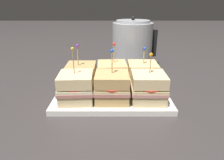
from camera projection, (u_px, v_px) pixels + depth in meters
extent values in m
plane|color=#383333|center=(112.00, 97.00, 0.70)|extent=(6.00, 6.00, 0.00)
cube|color=white|center=(112.00, 96.00, 0.70)|extent=(0.38, 0.25, 0.01)
cube|color=white|center=(112.00, 94.00, 0.70)|extent=(0.38, 0.25, 0.01)
cube|color=beige|center=(77.00, 95.00, 0.64)|extent=(0.11, 0.11, 0.03)
cube|color=tan|center=(76.00, 89.00, 0.63)|extent=(0.11, 0.11, 0.01)
cube|color=beige|center=(76.00, 87.00, 0.63)|extent=(0.11, 0.11, 0.01)
cylinder|color=red|center=(75.00, 87.00, 0.61)|extent=(0.07, 0.07, 0.00)
cube|color=beige|center=(76.00, 79.00, 0.62)|extent=(0.11, 0.11, 0.03)
cylinder|color=tan|center=(73.00, 63.00, 0.60)|extent=(0.00, 0.01, 0.09)
sphere|color=yellow|center=(72.00, 49.00, 0.58)|extent=(0.01, 0.01, 0.01)
cube|color=tan|center=(112.00, 95.00, 0.64)|extent=(0.10, 0.10, 0.03)
cube|color=tan|center=(112.00, 89.00, 0.63)|extent=(0.11, 0.11, 0.01)
cube|color=beige|center=(112.00, 86.00, 0.63)|extent=(0.11, 0.11, 0.01)
cylinder|color=red|center=(112.00, 87.00, 0.61)|extent=(0.07, 0.07, 0.00)
cube|color=tan|center=(112.00, 79.00, 0.62)|extent=(0.10, 0.10, 0.03)
cylinder|color=tan|center=(113.00, 64.00, 0.60)|extent=(0.00, 0.01, 0.08)
sphere|color=blue|center=(113.00, 51.00, 0.59)|extent=(0.01, 0.01, 0.01)
cube|color=beige|center=(148.00, 95.00, 0.64)|extent=(0.10, 0.10, 0.03)
cube|color=tan|center=(148.00, 89.00, 0.63)|extent=(0.11, 0.11, 0.01)
cube|color=beige|center=(148.00, 86.00, 0.63)|extent=(0.11, 0.11, 0.01)
cylinder|color=red|center=(149.00, 87.00, 0.61)|extent=(0.07, 0.07, 0.00)
cube|color=beige|center=(149.00, 79.00, 0.62)|extent=(0.10, 0.10, 0.03)
cylinder|color=tan|center=(150.00, 65.00, 0.61)|extent=(0.00, 0.01, 0.07)
sphere|color=orange|center=(151.00, 55.00, 0.60)|extent=(0.01, 0.01, 0.01)
cube|color=tan|center=(82.00, 82.00, 0.74)|extent=(0.10, 0.10, 0.03)
cube|color=#B26B60|center=(81.00, 77.00, 0.73)|extent=(0.11, 0.11, 0.01)
cube|color=beige|center=(81.00, 74.00, 0.73)|extent=(0.11, 0.11, 0.01)
cube|color=tan|center=(81.00, 69.00, 0.72)|extent=(0.10, 0.10, 0.03)
cylinder|color=tan|center=(78.00, 57.00, 0.70)|extent=(0.00, 0.00, 0.08)
sphere|color=purple|center=(77.00, 46.00, 0.68)|extent=(0.01, 0.01, 0.01)
cube|color=tan|center=(112.00, 82.00, 0.74)|extent=(0.11, 0.11, 0.03)
cube|color=tan|center=(112.00, 77.00, 0.73)|extent=(0.11, 0.11, 0.01)
cube|color=beige|center=(112.00, 74.00, 0.73)|extent=(0.11, 0.11, 0.01)
cylinder|color=red|center=(112.00, 74.00, 0.71)|extent=(0.07, 0.07, 0.00)
cube|color=#E0B771|center=(112.00, 68.00, 0.72)|extent=(0.11, 0.11, 0.03)
cylinder|color=tan|center=(114.00, 55.00, 0.71)|extent=(0.00, 0.00, 0.08)
sphere|color=red|center=(114.00, 44.00, 0.70)|extent=(0.01, 0.01, 0.01)
cube|color=#DBB77A|center=(142.00, 82.00, 0.74)|extent=(0.10, 0.10, 0.03)
cube|color=tan|center=(142.00, 77.00, 0.73)|extent=(0.11, 0.11, 0.01)
cube|color=beige|center=(142.00, 74.00, 0.73)|extent=(0.11, 0.11, 0.01)
cylinder|color=red|center=(143.00, 74.00, 0.71)|extent=(0.06, 0.06, 0.00)
cube|color=#E8C281|center=(143.00, 68.00, 0.72)|extent=(0.10, 0.10, 0.03)
cylinder|color=tan|center=(144.00, 57.00, 0.70)|extent=(0.00, 0.00, 0.07)
sphere|color=blue|center=(144.00, 49.00, 0.69)|extent=(0.01, 0.01, 0.01)
cylinder|color=#B7BABF|center=(132.00, 45.00, 1.00)|extent=(0.20, 0.20, 0.22)
cylinder|color=#B7BABF|center=(133.00, 21.00, 0.96)|extent=(0.16, 0.16, 0.01)
sphere|color=black|center=(133.00, 18.00, 0.95)|extent=(0.02, 0.02, 0.02)
cube|color=black|center=(154.00, 43.00, 1.00)|extent=(0.02, 0.02, 0.13)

